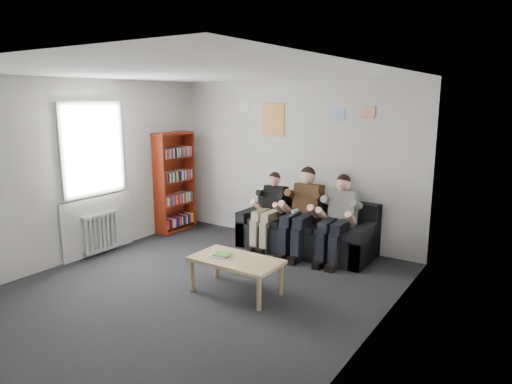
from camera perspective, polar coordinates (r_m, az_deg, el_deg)
room_shell at (r=5.66m, az=-7.46°, el=0.80°), size 5.00×5.00×5.00m
sofa at (r=7.36m, az=6.38°, el=-5.09°), size 2.14×0.87×0.83m
bookshelf at (r=8.45m, az=-10.10°, el=1.22°), size 0.27×0.81×1.81m
coffee_table at (r=5.75m, az=-2.52°, el=-8.83°), size 1.12×0.62×0.45m
game_cases at (r=5.82m, az=-4.48°, el=-7.87°), size 0.23×0.19×0.03m
person_left at (r=7.39m, az=1.63°, el=-2.34°), size 0.36×0.78×1.23m
person_middle at (r=7.09m, az=5.71°, el=-2.58°), size 0.43×0.92×1.37m
person_right at (r=6.85m, az=10.15°, el=-3.42°), size 0.40×0.85×1.30m
radiator at (r=7.56m, az=-18.75°, el=-4.77°), size 0.10×0.64×0.60m
window at (r=7.47m, az=-19.44°, el=0.34°), size 0.05×1.30×2.36m
poster_large at (r=7.83m, az=2.20°, el=9.02°), size 0.42×0.01×0.55m
poster_blue at (r=7.30m, az=10.06°, el=9.45°), size 0.25×0.01×0.20m
poster_pink at (r=7.11m, az=13.82°, el=9.65°), size 0.22×0.01×0.18m
poster_sign at (r=8.15m, az=-1.47°, el=10.54°), size 0.20×0.01×0.14m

